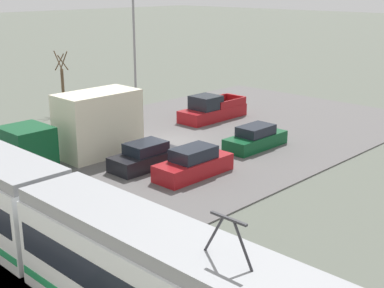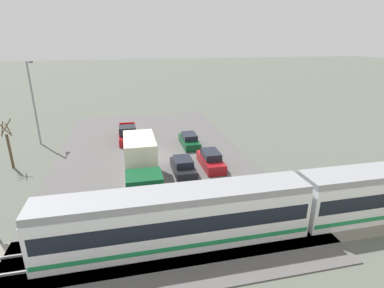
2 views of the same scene
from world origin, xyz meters
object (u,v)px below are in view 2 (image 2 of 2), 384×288
(box_truck, at_px, (141,165))
(sedan_car_2, at_px, (211,160))
(pickup_truck, at_px, (128,134))
(light_rail_tram, at_px, (301,203))
(sedan_car_0, at_px, (189,141))
(street_tree, at_px, (9,147))
(sedan_car_1, at_px, (183,167))
(street_lamp_near_crossing, at_px, (33,99))

(box_truck, relative_size, sedan_car_2, 1.81)
(pickup_truck, relative_size, sedan_car_2, 1.24)
(light_rail_tram, relative_size, box_truck, 3.91)
(sedan_car_2, bearing_deg, sedan_car_0, -83.45)
(pickup_truck, height_order, street_tree, street_tree)
(light_rail_tram, height_order, sedan_car_1, light_rail_tram)
(pickup_truck, relative_size, sedan_car_0, 1.26)
(pickup_truck, bearing_deg, sedan_car_1, 113.72)
(sedan_car_1, bearing_deg, sedan_car_2, -163.62)
(sedan_car_0, distance_m, sedan_car_2, 6.39)
(box_truck, distance_m, street_lamp_near_crossing, 17.71)
(sedan_car_1, height_order, street_lamp_near_crossing, street_lamp_near_crossing)
(pickup_truck, bearing_deg, street_tree, 28.10)
(box_truck, xyz_separation_m, pickup_truck, (0.89, -12.21, -1.03))
(box_truck, xyz_separation_m, sedan_car_2, (-6.69, -2.34, -1.10))
(pickup_truck, height_order, sedan_car_0, pickup_truck)
(box_truck, relative_size, street_lamp_near_crossing, 0.88)
(sedan_car_0, bearing_deg, light_rail_tram, 102.59)
(sedan_car_0, bearing_deg, street_lamp_near_crossing, -15.71)
(sedan_car_1, relative_size, sedan_car_2, 0.92)
(sedan_car_0, bearing_deg, box_truck, 55.55)
(pickup_truck, distance_m, sedan_car_0, 7.70)
(sedan_car_1, relative_size, street_tree, 0.87)
(light_rail_tram, xyz_separation_m, sedan_car_2, (3.03, -10.49, -1.02))
(light_rail_tram, distance_m, street_lamp_near_crossing, 30.13)
(street_lamp_near_crossing, bearing_deg, light_rail_tram, 133.76)
(box_truck, relative_size, pickup_truck, 1.46)
(street_tree, bearing_deg, street_lamp_near_crossing, -97.06)
(sedan_car_2, bearing_deg, pickup_truck, -52.51)
(light_rail_tram, bearing_deg, sedan_car_0, -77.41)
(light_rail_tram, relative_size, street_tree, 6.73)
(box_truck, distance_m, pickup_truck, 12.29)
(box_truck, height_order, sedan_car_0, box_truck)
(light_rail_tram, bearing_deg, pickup_truck, -62.48)
(sedan_car_0, relative_size, street_tree, 0.93)
(pickup_truck, xyz_separation_m, street_lamp_near_crossing, (10.07, -1.23, 4.57))
(box_truck, relative_size, sedan_car_0, 1.85)
(sedan_car_1, xyz_separation_m, sedan_car_2, (-2.87, -0.84, 0.05))
(sedan_car_0, xyz_separation_m, street_lamp_near_crossing, (16.92, -4.76, 4.70))
(light_rail_tram, height_order, sedan_car_2, light_rail_tram)
(box_truck, bearing_deg, light_rail_tram, 140.01)
(light_rail_tram, bearing_deg, street_lamp_near_crossing, -46.24)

